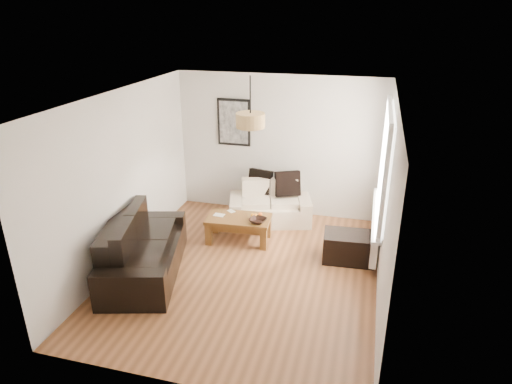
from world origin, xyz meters
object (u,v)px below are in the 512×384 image
(sofa_leather, at_px, (144,247))
(ottoman, at_px, (349,247))
(loveseat_cream, at_px, (270,203))
(coffee_table, at_px, (239,229))

(sofa_leather, distance_m, ottoman, 3.10)
(sofa_leather, bearing_deg, loveseat_cream, -47.59)
(coffee_table, bearing_deg, loveseat_cream, 69.11)
(sofa_leather, height_order, ottoman, sofa_leather)
(coffee_table, bearing_deg, ottoman, -5.18)
(loveseat_cream, xyz_separation_m, sofa_leather, (-1.38, -2.18, 0.06))
(coffee_table, height_order, ottoman, ottoman)
(sofa_leather, distance_m, coffee_table, 1.69)
(loveseat_cream, xyz_separation_m, coffee_table, (-0.33, -0.87, -0.15))
(ottoman, bearing_deg, coffee_table, 174.82)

